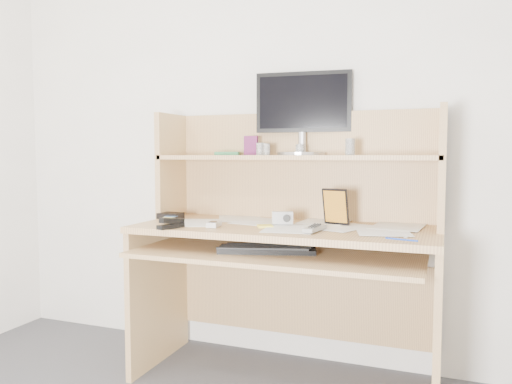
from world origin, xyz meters
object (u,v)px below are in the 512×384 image
(desk, at_px, (289,235))
(keyboard, at_px, (267,249))
(tv_remote, at_px, (315,228))
(monitor, at_px, (303,111))
(game_case, at_px, (336,207))

(desk, height_order, keyboard, desk)
(desk, relative_size, keyboard, 3.07)
(tv_remote, xyz_separation_m, monitor, (-0.16, 0.38, 0.54))
(monitor, bearing_deg, desk, -98.91)
(monitor, bearing_deg, game_case, -45.88)
(keyboard, bearing_deg, tv_remote, -11.58)
(keyboard, bearing_deg, game_case, 23.85)
(keyboard, distance_m, game_case, 0.38)
(tv_remote, height_order, game_case, game_case)
(tv_remote, height_order, monitor, monitor)
(keyboard, bearing_deg, desk, 63.64)
(desk, bearing_deg, monitor, 86.24)
(tv_remote, distance_m, monitor, 0.68)
(desk, height_order, tv_remote, desk)
(desk, bearing_deg, game_case, 0.97)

